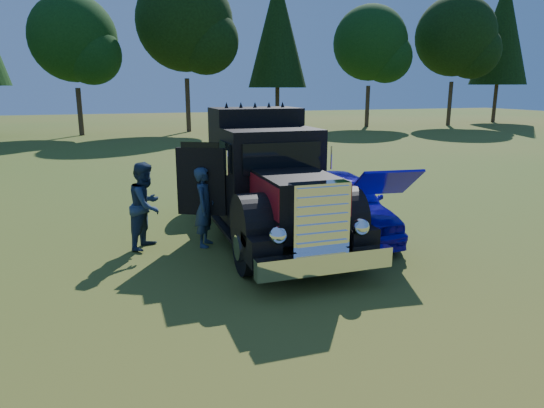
{
  "coord_description": "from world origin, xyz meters",
  "views": [
    {
      "loc": [
        -1.98,
        -9.19,
        3.48
      ],
      "look_at": [
        1.09,
        0.07,
        1.12
      ],
      "focal_mm": 32.0,
      "sensor_mm": 36.0,
      "label": 1
    }
  ],
  "objects_px": {
    "hotrod_coupe": "(339,203)",
    "spectator_near": "(205,207)",
    "spectator_far": "(146,205)",
    "diamond_t_truck": "(266,185)"
  },
  "relations": [
    {
      "from": "hotrod_coupe",
      "to": "spectator_far",
      "type": "xyz_separation_m",
      "value": [
        -4.51,
        0.35,
        0.2
      ]
    },
    {
      "from": "hotrod_coupe",
      "to": "spectator_near",
      "type": "bearing_deg",
      "value": 178.91
    },
    {
      "from": "diamond_t_truck",
      "to": "spectator_near",
      "type": "relative_size",
      "value": 4.02
    },
    {
      "from": "spectator_near",
      "to": "spectator_far",
      "type": "relative_size",
      "value": 0.93
    },
    {
      "from": "hotrod_coupe",
      "to": "diamond_t_truck",
      "type": "bearing_deg",
      "value": 174.66
    },
    {
      "from": "spectator_near",
      "to": "spectator_far",
      "type": "xyz_separation_m",
      "value": [
        -1.24,
        0.28,
        0.07
      ]
    },
    {
      "from": "hotrod_coupe",
      "to": "spectator_near",
      "type": "distance_m",
      "value": 3.28
    },
    {
      "from": "spectator_far",
      "to": "spectator_near",
      "type": "bearing_deg",
      "value": -70.68
    },
    {
      "from": "diamond_t_truck",
      "to": "hotrod_coupe",
      "type": "relative_size",
      "value": 1.56
    },
    {
      "from": "diamond_t_truck",
      "to": "spectator_near",
      "type": "height_order",
      "value": "diamond_t_truck"
    }
  ]
}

